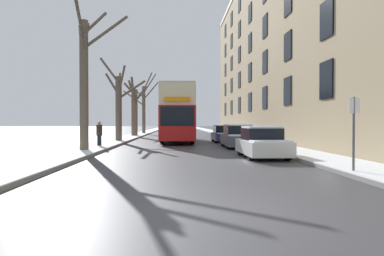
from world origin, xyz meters
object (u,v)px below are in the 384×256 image
object	(u,v)px
parked_car_2	(224,134)
bare_tree_left_0	(85,77)
parked_car_1	(238,137)
pedestrian_left_sidewalk	(99,133)
bare_tree_left_1	(119,104)
parked_car_0	(262,143)
street_sign_post	(354,130)
bare_tree_left_2	(134,109)
double_decker_bus	(177,112)
oncoming_van	(169,125)
bare_tree_left_3	(144,106)

from	to	relation	value
parked_car_2	bare_tree_left_0	bearing A→B (deg)	-131.18
parked_car_1	pedestrian_left_sidewalk	size ratio (longest dim) A/B	2.56
bare_tree_left_1	parked_car_0	world-z (taller)	bare_tree_left_1
parked_car_2	street_sign_post	bearing A→B (deg)	-85.78
bare_tree_left_0	parked_car_2	size ratio (longest dim) A/B	1.72
bare_tree_left_0	bare_tree_left_1	distance (m)	9.67
bare_tree_left_2	parked_car_2	distance (m)	13.91
parked_car_2	pedestrian_left_sidewalk	distance (m)	10.89
double_decker_bus	parked_car_2	distance (m)	4.26
parked_car_0	double_decker_bus	bearing A→B (deg)	106.22
oncoming_van	pedestrian_left_sidewalk	world-z (taller)	oncoming_van
pedestrian_left_sidewalk	bare_tree_left_1	bearing A→B (deg)	137.50
bare_tree_left_3	pedestrian_left_sidewalk	bearing A→B (deg)	-90.16
parked_car_1	pedestrian_left_sidewalk	world-z (taller)	pedestrian_left_sidewalk
bare_tree_left_3	parked_car_1	distance (m)	28.25
bare_tree_left_2	parked_car_1	xyz separation A→B (m)	(8.63, -17.10, -2.43)
parked_car_2	pedestrian_left_sidewalk	size ratio (longest dim) A/B	2.67
bare_tree_left_0	oncoming_van	world-z (taller)	bare_tree_left_0
parked_car_1	oncoming_van	bearing A→B (deg)	101.59
bare_tree_left_2	parked_car_1	distance (m)	19.31
double_decker_bus	parked_car_2	bearing A→B (deg)	-6.85
double_decker_bus	parked_car_2	world-z (taller)	double_decker_bus
bare_tree_left_2	bare_tree_left_3	bearing A→B (deg)	89.42
bare_tree_left_0	bare_tree_left_1	size ratio (longest dim) A/B	1.14
parked_car_1	parked_car_2	size ratio (longest dim) A/B	0.96
bare_tree_left_0	bare_tree_left_1	world-z (taller)	bare_tree_left_0
bare_tree_left_3	street_sign_post	bearing A→B (deg)	-75.58
bare_tree_left_1	bare_tree_left_3	xyz separation A→B (m)	(-0.02, 20.48, 0.90)
bare_tree_left_3	double_decker_bus	world-z (taller)	bare_tree_left_3
street_sign_post	parked_car_1	bearing A→B (deg)	96.54
street_sign_post	bare_tree_left_0	bearing A→B (deg)	140.24
parked_car_2	oncoming_van	world-z (taller)	oncoming_van
bare_tree_left_1	street_sign_post	xyz separation A→B (m)	(9.85, -17.91, -1.77)
bare_tree_left_1	street_sign_post	size ratio (longest dim) A/B	2.92
bare_tree_left_1	parked_car_0	size ratio (longest dim) A/B	1.72
bare_tree_left_0	parked_car_2	bearing A→B (deg)	48.82
bare_tree_left_0	bare_tree_left_1	xyz separation A→B (m)	(0.11, 9.63, -0.85)
bare_tree_left_1	street_sign_post	world-z (taller)	bare_tree_left_1
parked_car_1	parked_car_0	bearing A→B (deg)	-90.00
bare_tree_left_1	pedestrian_left_sidewalk	xyz separation A→B (m)	(-0.10, -6.45, -2.19)
parked_car_2	oncoming_van	size ratio (longest dim) A/B	0.87
bare_tree_left_0	bare_tree_left_1	bearing A→B (deg)	89.37
parked_car_1	pedestrian_left_sidewalk	distance (m)	8.62
parked_car_1	pedestrian_left_sidewalk	bearing A→B (deg)	-178.69
bare_tree_left_2	oncoming_van	distance (m)	7.94
parked_car_2	parked_car_0	bearing A→B (deg)	-90.00
pedestrian_left_sidewalk	parked_car_1	bearing A→B (deg)	49.68
double_decker_bus	street_sign_post	bearing A→B (deg)	-74.50
bare_tree_left_0	double_decker_bus	bearing A→B (deg)	65.04
oncoming_van	bare_tree_left_2	bearing A→B (deg)	-118.83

